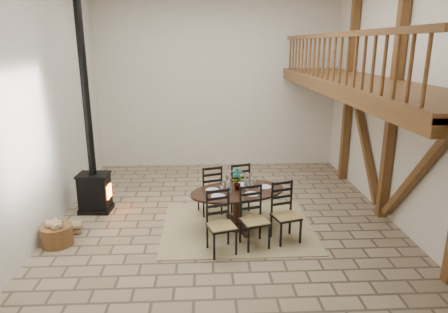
{
  "coord_description": "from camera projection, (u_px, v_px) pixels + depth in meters",
  "views": [
    {
      "loc": [
        -0.42,
        -7.8,
        3.59
      ],
      "look_at": [
        -0.0,
        0.4,
        1.27
      ],
      "focal_mm": 32.0,
      "sensor_mm": 36.0,
      "label": 1
    }
  ],
  "objects": [
    {
      "name": "ground",
      "position": [
        225.0,
        219.0,
        8.49
      ],
      "size": [
        8.0,
        8.0,
        0.0
      ],
      "primitive_type": "plane",
      "color": "#9D8869",
      "rests_on": "ground"
    },
    {
      "name": "room_shell",
      "position": [
        286.0,
        75.0,
        7.73
      ],
      "size": [
        7.02,
        8.02,
        5.01
      ],
      "color": "silver",
      "rests_on": "ground"
    },
    {
      "name": "rug",
      "position": [
        237.0,
        227.0,
        8.11
      ],
      "size": [
        3.0,
        2.5,
        0.02
      ],
      "primitive_type": "cube",
      "color": "tan",
      "rests_on": "ground"
    },
    {
      "name": "dining_table",
      "position": [
        240.0,
        210.0,
        7.89
      ],
      "size": [
        2.23,
        2.46,
        1.24
      ],
      "rotation": [
        0.0,
        0.0,
        0.29
      ],
      "color": "black",
      "rests_on": "ground"
    },
    {
      "name": "wood_stove",
      "position": [
        92.0,
        163.0,
        8.6
      ],
      "size": [
        0.71,
        0.56,
        5.0
      ],
      "rotation": [
        0.0,
        0.0,
        -0.07
      ],
      "color": "black",
      "rests_on": "ground"
    },
    {
      "name": "log_basket",
      "position": [
        57.0,
        234.0,
        7.36
      ],
      "size": [
        0.57,
        0.57,
        0.47
      ],
      "rotation": [
        0.0,
        0.0,
        -0.05
      ],
      "color": "brown",
      "rests_on": "ground"
    },
    {
      "name": "log_stack",
      "position": [
        74.0,
        228.0,
        7.86
      ],
      "size": [
        0.36,
        0.36,
        0.21
      ],
      "rotation": [
        0.0,
        0.0,
        0.2
      ],
      "color": "tan",
      "rests_on": "ground"
    }
  ]
}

